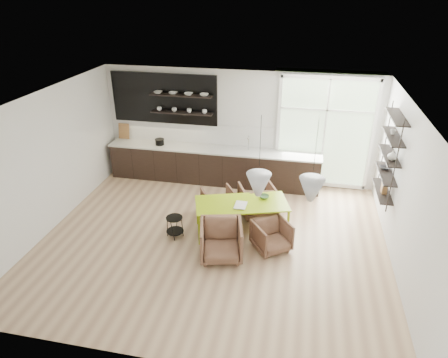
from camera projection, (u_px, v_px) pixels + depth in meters
The scene contains 11 objects.
room at pixel (250, 157), 8.47m from camera, with size 7.02×6.01×2.91m.
kitchen_run at pixel (210, 160), 10.48m from camera, with size 5.54×0.69×2.75m.
right_shelving at pixel (389, 158), 7.95m from camera, with size 0.26×1.22×1.90m.
dining_table at pixel (242, 205), 8.28m from camera, with size 2.07×1.39×0.69m.
armchair_back_left at pixel (219, 202), 9.04m from camera, with size 0.67×0.69×0.63m, color brown.
armchair_back_right at pixel (257, 200), 9.08m from camera, with size 0.75×0.78×0.71m, color brown.
armchair_front_left at pixel (221, 241), 7.62m from camera, with size 0.79×0.81×0.74m, color brown.
armchair_front_right at pixel (272, 236), 7.88m from camera, with size 0.65×0.67×0.61m, color brown.
wire_stool at pixel (175, 224), 8.26m from camera, with size 0.37×0.37×0.46m.
table_book at pixel (235, 205), 8.17m from camera, with size 0.24×0.33×0.03m, color white.
table_bowl at pixel (264, 197), 8.43m from camera, with size 0.20×0.20×0.06m, color #527C4B.
Camera 1 is at (1.61, -6.64, 4.82)m, focal length 32.00 mm.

